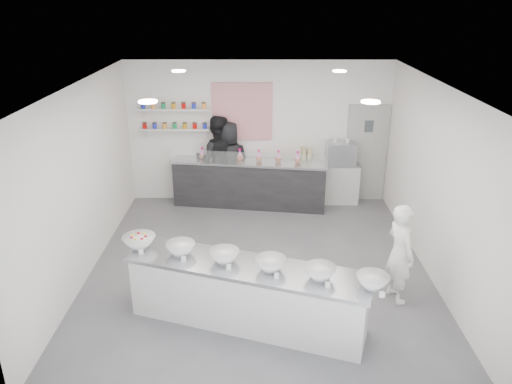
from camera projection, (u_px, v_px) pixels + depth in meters
floor at (259, 267)px, 8.29m from camera, size 6.00×6.00×0.00m
ceiling at (259, 86)px, 7.17m from camera, size 6.00×6.00×0.00m
back_wall at (259, 133)px, 10.52m from camera, size 5.50×0.00×5.50m
left_wall at (82, 183)px, 7.75m from camera, size 0.00×6.00×6.00m
right_wall at (436, 184)px, 7.72m from camera, size 0.00×6.00×6.00m
back_door at (366, 154)px, 10.65m from camera, size 0.88×0.04×2.10m
pattern_panel at (242, 112)px, 10.33m from camera, size 1.25×0.03×1.20m
jar_shelf_lower at (175, 129)px, 10.40m from camera, size 1.45×0.22×0.04m
jar_shelf_upper at (174, 109)px, 10.24m from camera, size 1.45×0.22×0.04m
preserve_jars at (174, 116)px, 10.27m from camera, size 1.45×0.10×0.56m
downlight_0 at (148, 102)px, 6.26m from camera, size 0.24×0.24×0.02m
downlight_1 at (371, 102)px, 6.25m from camera, size 0.24×0.24×0.02m
downlight_2 at (179, 71)px, 8.67m from camera, size 0.24×0.24×0.02m
downlight_3 at (340, 71)px, 8.66m from camera, size 0.24×0.24×0.02m
prep_counter at (247, 294)px, 6.76m from camera, size 3.37×1.76×0.90m
back_bar at (250, 184)px, 10.52m from camera, size 3.28×1.04×1.00m
sneeze_guard at (247, 159)px, 10.02m from camera, size 3.15×0.46×0.27m
espresso_ledge at (331, 183)px, 10.70m from camera, size 1.18×0.38×0.88m
espresso_machine at (341, 154)px, 10.45m from camera, size 0.60×0.42×0.46m
cup_stacks at (306, 156)px, 10.48m from camera, size 0.25×0.24×0.33m
prep_bowls at (247, 260)px, 6.56m from camera, size 3.63×1.64×0.16m
label_cards at (260, 284)px, 6.11m from camera, size 3.31×0.04×0.07m
cookie_bags at (249, 155)px, 10.29m from camera, size 2.13×0.43×0.25m
woman_prep at (400, 253)px, 7.19m from camera, size 0.52×0.64×1.52m
staff_left at (217, 160)px, 10.59m from camera, size 0.94×0.75×1.90m
staff_right at (229, 163)px, 10.61m from camera, size 0.90×0.63×1.77m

